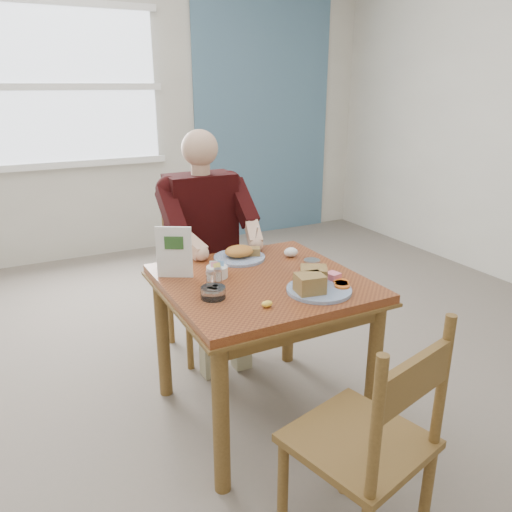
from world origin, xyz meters
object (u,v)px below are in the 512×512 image
chair_near (370,445)px  diner (206,230)px  far_plate (240,254)px  chair_far (202,277)px  near_plate (316,284)px  table (262,300)px

chair_near → diner: (0.06, 1.61, 0.33)m
far_plate → diner: bearing=94.5°
chair_far → chair_near: bearing=-92.1°
near_plate → far_plate: near_plate is taller
table → chair_near: 0.91m
chair_far → chair_near: same height
diner → near_plate: size_ratio=3.82×
table → diner: 0.73m
table → diner: (0.00, 0.71, 0.17)m
near_plate → far_plate: (-0.11, 0.54, -0.01)m
diner → near_plate: 0.96m
table → far_plate: size_ratio=2.57×
chair_near → chair_far: bearing=87.9°
chair_near → near_plate: 0.75m
chair_far → diner: (0.00, -0.09, 0.33)m
table → chair_near: (-0.06, -0.90, -0.16)m
chair_near → far_plate: bearing=85.5°
chair_far → far_plate: size_ratio=2.66×
table → far_plate: bearing=84.0°
diner → near_plate: diner is taller
chair_near → far_plate: (0.10, 1.20, 0.30)m
near_plate → far_plate: 0.56m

